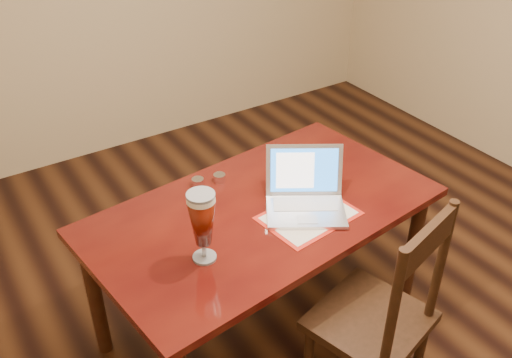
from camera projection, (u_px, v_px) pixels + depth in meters
ground at (328, 331)px, 3.04m from camera, size 5.00×5.00×0.00m
dining_table at (262, 223)px, 2.70m from camera, size 1.73×1.11×1.09m
dining_chair at (379, 319)px, 2.42m from camera, size 0.57×0.55×1.09m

